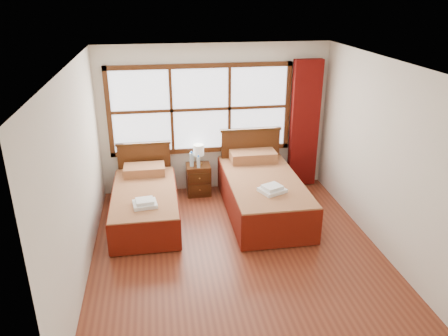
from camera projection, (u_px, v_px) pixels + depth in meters
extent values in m
plane|color=brown|center=(238.00, 253.00, 6.09)|extent=(4.50, 4.50, 0.00)
plane|color=white|center=(240.00, 64.00, 5.10)|extent=(4.50, 4.50, 0.00)
plane|color=silver|center=(215.00, 119.00, 7.65)|extent=(4.00, 0.00, 4.00)
plane|color=silver|center=(77.00, 177.00, 5.30)|extent=(0.00, 4.50, 4.50)
plane|color=silver|center=(384.00, 158.00, 5.88)|extent=(0.00, 4.50, 4.50)
cube|color=white|center=(201.00, 109.00, 7.51)|extent=(3.00, 0.02, 1.40)
cube|color=#48240F|center=(202.00, 150.00, 7.77)|extent=(3.16, 0.06, 0.08)
cube|color=#48240F|center=(200.00, 66.00, 7.21)|extent=(3.16, 0.06, 0.08)
cube|color=#48240F|center=(109.00, 113.00, 7.27)|extent=(0.08, 0.06, 1.56)
cube|color=#48240F|center=(287.00, 106.00, 7.71)|extent=(0.08, 0.06, 1.56)
cube|color=#48240F|center=(171.00, 111.00, 7.42)|extent=(0.05, 0.05, 1.40)
cube|color=#48240F|center=(229.00, 108.00, 7.56)|extent=(0.05, 0.05, 1.40)
cube|color=#48240F|center=(201.00, 109.00, 7.49)|extent=(3.00, 0.05, 0.05)
cube|color=#660D0A|center=(304.00, 125.00, 7.80)|extent=(0.50, 0.16, 2.30)
cube|color=#3C210C|center=(146.00, 213.00, 6.88)|extent=(0.87, 1.74, 0.28)
cube|color=maroon|center=(145.00, 198.00, 6.79)|extent=(0.97, 1.92, 0.24)
cube|color=maroon|center=(114.00, 209.00, 6.77)|extent=(0.03, 1.92, 0.48)
cube|color=maroon|center=(176.00, 204.00, 6.91)|extent=(0.03, 1.92, 0.48)
cube|color=maroon|center=(145.00, 238.00, 5.96)|extent=(0.97, 0.03, 0.48)
cube|color=maroon|center=(144.00, 170.00, 7.35)|extent=(0.68, 0.40, 0.15)
cube|color=#48240F|center=(145.00, 169.00, 7.68)|extent=(0.91, 0.06, 0.94)
cube|color=#3C210C|center=(143.00, 144.00, 7.50)|extent=(0.94, 0.08, 0.04)
cube|color=#3C210C|center=(263.00, 203.00, 7.15)|extent=(1.01, 2.03, 0.33)
cube|color=maroon|center=(263.00, 186.00, 7.03)|extent=(1.13, 2.25, 0.28)
cube|color=maroon|center=(229.00, 198.00, 7.02)|extent=(0.03, 2.25, 0.56)
cube|color=maroon|center=(296.00, 193.00, 7.18)|extent=(0.03, 2.25, 0.56)
cube|color=maroon|center=(282.00, 230.00, 6.08)|extent=(1.13, 0.03, 0.56)
cube|color=maroon|center=(253.00, 156.00, 7.69)|extent=(0.79, 0.46, 0.18)
cube|color=#48240F|center=(250.00, 159.00, 7.92)|extent=(1.06, 0.06, 1.10)
cube|color=#3C210C|center=(251.00, 130.00, 7.71)|extent=(1.10, 0.08, 0.04)
cube|color=#48240F|center=(199.00, 179.00, 7.76)|extent=(0.42, 0.37, 0.55)
cube|color=#3C210C|center=(200.00, 190.00, 7.62)|extent=(0.37, 0.02, 0.17)
cube|color=#3C210C|center=(200.00, 178.00, 7.54)|extent=(0.37, 0.02, 0.17)
sphere|color=olive|center=(200.00, 190.00, 7.61)|extent=(0.03, 0.03, 0.03)
sphere|color=olive|center=(200.00, 178.00, 7.52)|extent=(0.03, 0.03, 0.03)
cube|color=white|center=(145.00, 204.00, 6.29)|extent=(0.37, 0.33, 0.05)
cube|color=white|center=(145.00, 201.00, 6.27)|extent=(0.28, 0.25, 0.05)
cube|color=white|center=(272.00, 190.00, 6.52)|extent=(0.44, 0.42, 0.05)
cube|color=white|center=(272.00, 187.00, 6.50)|extent=(0.33, 0.32, 0.05)
cylinder|color=#BB8A3B|center=(199.00, 164.00, 7.68)|extent=(0.11, 0.11, 0.02)
cylinder|color=#BB8A3B|center=(199.00, 159.00, 7.65)|extent=(0.02, 0.02, 0.16)
cylinder|color=white|center=(199.00, 150.00, 7.58)|extent=(0.19, 0.19, 0.19)
cylinder|color=silver|center=(192.00, 160.00, 7.56)|extent=(0.07, 0.07, 0.24)
cylinder|color=blue|center=(191.00, 152.00, 7.51)|extent=(0.04, 0.04, 0.03)
cylinder|color=silver|center=(198.00, 162.00, 7.51)|extent=(0.06, 0.06, 0.20)
cylinder|color=blue|center=(198.00, 156.00, 7.47)|extent=(0.03, 0.03, 0.03)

